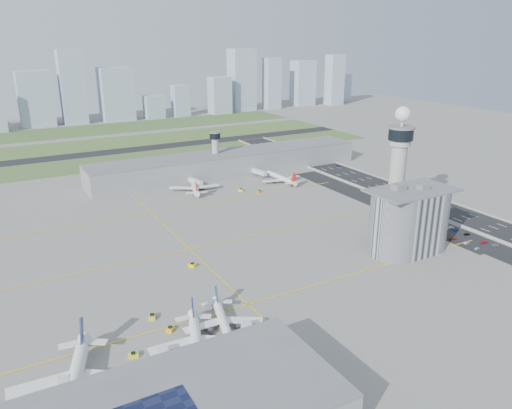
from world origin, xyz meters
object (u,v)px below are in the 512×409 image
tug_0 (152,316)px  car_hw_1 (403,194)px  car_lot_1 (467,243)px  car_lot_5 (425,226)px  admin_building (409,220)px  airplane_far_a (194,182)px  car_lot_0 (477,248)px  tug_2 (170,329)px  car_lot_8 (467,234)px  car_lot_6 (495,245)px  car_lot_9 (456,230)px  car_lot_2 (453,238)px  car_hw_4 (284,154)px  airplane_near_c (224,319)px  jet_bridge_near_1 (170,379)px  airplane_near_a (73,375)px  tug_5 (259,191)px  airplane_far_b (281,175)px  car_lot_7 (484,242)px  car_lot_4 (438,232)px  car_lot_10 (450,227)px  tug_1 (133,355)px  jet_bridge_far_0 (190,181)px  car_lot_11 (440,223)px  secondary_tower (215,149)px  jet_bridge_far_1 (253,172)px  airplane_near_b (197,338)px  control_tower (398,162)px  tug_3 (192,265)px  car_hw_2 (338,166)px  car_lot_3 (443,234)px  tug_4 (241,190)px

tug_0 → car_hw_1: 200.65m
car_lot_1 → car_lot_5: size_ratio=1.02×
admin_building → car_lot_1: bearing=-17.0°
airplane_far_a → car_lot_0: size_ratio=12.40×
tug_2 → car_lot_8: size_ratio=0.87×
tug_0 → car_lot_6: 170.62m
car_lot_9 → car_lot_2: bearing=120.1°
tug_2 → car_hw_4: bearing=-88.4°
airplane_near_c → jet_bridge_near_1: airplane_near_c is taller
airplane_near_a → car_lot_8: 203.47m
tug_5 → car_lot_9: 124.73m
airplane_far_b → car_lot_7: 146.61m
admin_building → car_hw_4: size_ratio=10.88×
car_lot_4 → car_lot_10: (10.59, 0.94, 0.01)m
tug_1 → car_hw_1: tug_1 is taller
admin_building → car_lot_9: (41.33, 5.05, -14.71)m
tug_5 → car_hw_1: bearing=39.2°
airplane_far_b → jet_bridge_far_0: airplane_far_b is taller
airplane_far_a → tug_5: size_ratio=13.60×
jet_bridge_far_0 → car_lot_4: 167.10m
tug_0 → car_lot_0: size_ratio=1.05×
airplane_near_c → tug_5: bearing=161.1°
car_lot_2 → car_lot_9: car_lot_2 is taller
car_lot_4 → car_lot_7: car_lot_4 is taller
car_lot_4 → car_lot_11: 14.01m
secondary_tower → car_hw_4: bearing=19.5°
car_hw_4 → jet_bridge_far_1: bearing=-149.2°
airplane_near_b → car_lot_2: size_ratio=8.41×
tug_2 → car_lot_1: tug_2 is taller
jet_bridge_far_0 → car_lot_10: size_ratio=2.99×
car_lot_8 → control_tower: bearing=41.2°
airplane_near_a → car_lot_11: bearing=120.8°
tug_3 → car_hw_4: size_ratio=0.83×
control_tower → car_lot_11: 43.10m
car_lot_4 → car_hw_1: 64.62m
car_lot_4 → car_lot_9: (10.32, -2.80, -0.04)m
tug_1 → car_lot_7: tug_1 is taller
secondary_tower → tug_2: secondary_tower is taller
secondary_tower → car_hw_2: bearing=-17.1°
car_lot_1 → secondary_tower: bearing=11.3°
tug_5 → car_lot_3: tug_5 is taller
airplane_near_a → car_lot_6: 202.34m
jet_bridge_far_0 → car_lot_6: (91.79, -172.61, -2.21)m
tug_3 → car_lot_7: size_ratio=0.75×
tug_4 → car_lot_0: tug_4 is taller
airplane_far_a → car_hw_2: size_ratio=9.21×
car_lot_8 → car_lot_1: bearing=135.5°
tug_5 → car_lot_11: 115.22m
admin_building → car_lot_4: 35.20m
car_lot_3 → car_lot_5: car_lot_5 is taller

